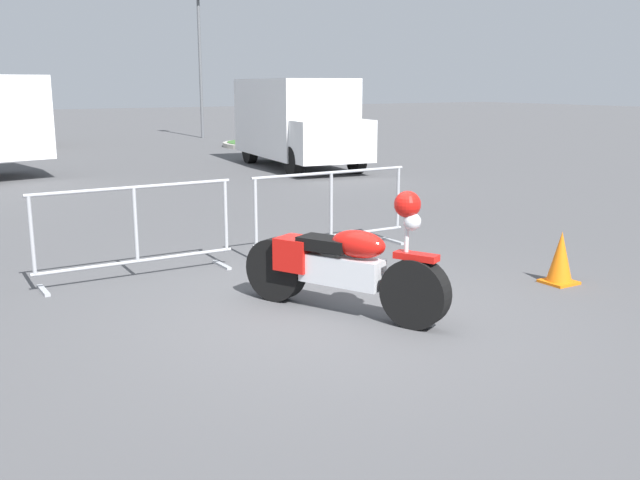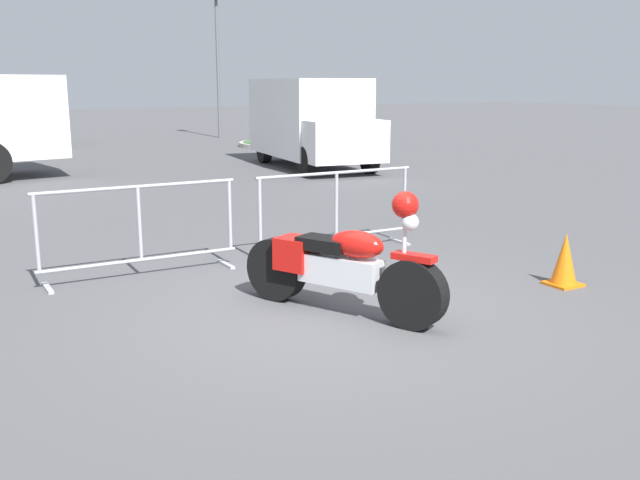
{
  "view_description": "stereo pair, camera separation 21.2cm",
  "coord_description": "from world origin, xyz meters",
  "px_view_note": "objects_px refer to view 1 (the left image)",
  "views": [
    {
      "loc": [
        -3.49,
        -5.52,
        2.19
      ],
      "look_at": [
        0.14,
        0.45,
        0.65
      ],
      "focal_mm": 40.0,
      "sensor_mm": 36.0,
      "label": 1
    },
    {
      "loc": [
        -3.31,
        -5.63,
        2.19
      ],
      "look_at": [
        0.14,
        0.45,
        0.65
      ],
      "focal_mm": 40.0,
      "sensor_mm": 36.0,
      "label": 2
    }
  ],
  "objects_px": {
    "parked_car_tan": "(7,125)",
    "street_lamp": "(200,45)",
    "delivery_van": "(297,120)",
    "traffic_cone": "(560,258)",
    "crowd_barrier_far": "(331,210)",
    "crowd_barrier_near": "(136,231)",
    "motorcycle": "(342,265)"
  },
  "relations": [
    {
      "from": "parked_car_tan",
      "to": "street_lamp",
      "type": "relative_size",
      "value": 0.77
    },
    {
      "from": "crowd_barrier_near",
      "to": "delivery_van",
      "type": "xyz_separation_m",
      "value": [
        7.06,
        8.77,
        0.69
      ]
    },
    {
      "from": "delivery_van",
      "to": "street_lamp",
      "type": "bearing_deg",
      "value": 177.88
    },
    {
      "from": "delivery_van",
      "to": "parked_car_tan",
      "type": "xyz_separation_m",
      "value": [
        -5.57,
        11.08,
        -0.5
      ]
    },
    {
      "from": "delivery_van",
      "to": "traffic_cone",
      "type": "relative_size",
      "value": 8.83
    },
    {
      "from": "parked_car_tan",
      "to": "traffic_cone",
      "type": "xyz_separation_m",
      "value": [
        2.47,
        -22.5,
        -0.46
      ]
    },
    {
      "from": "traffic_cone",
      "to": "street_lamp",
      "type": "bearing_deg",
      "value": 77.61
    },
    {
      "from": "delivery_van",
      "to": "traffic_cone",
      "type": "distance_m",
      "value": 11.88
    },
    {
      "from": "crowd_barrier_near",
      "to": "parked_car_tan",
      "type": "xyz_separation_m",
      "value": [
        1.49,
        19.85,
        0.19
      ]
    },
    {
      "from": "crowd_barrier_near",
      "to": "crowd_barrier_far",
      "type": "relative_size",
      "value": 1.0
    },
    {
      "from": "crowd_barrier_near",
      "to": "crowd_barrier_far",
      "type": "height_order",
      "value": "same"
    },
    {
      "from": "delivery_van",
      "to": "parked_car_tan",
      "type": "relative_size",
      "value": 1.19
    },
    {
      "from": "motorcycle",
      "to": "traffic_cone",
      "type": "height_order",
      "value": "motorcycle"
    },
    {
      "from": "crowd_barrier_near",
      "to": "street_lamp",
      "type": "distance_m",
      "value": 22.08
    },
    {
      "from": "crowd_barrier_near",
      "to": "motorcycle",
      "type": "bearing_deg",
      "value": -60.0
    },
    {
      "from": "motorcycle",
      "to": "crowd_barrier_far",
      "type": "relative_size",
      "value": 0.89
    },
    {
      "from": "street_lamp",
      "to": "crowd_barrier_far",
      "type": "bearing_deg",
      "value": -107.55
    },
    {
      "from": "parked_car_tan",
      "to": "street_lamp",
      "type": "xyz_separation_m",
      "value": [
        7.43,
        0.1,
        2.97
      ]
    },
    {
      "from": "street_lamp",
      "to": "crowd_barrier_near",
      "type": "bearing_deg",
      "value": -114.1
    },
    {
      "from": "crowd_barrier_far",
      "to": "delivery_van",
      "type": "distance_m",
      "value": 9.86
    },
    {
      "from": "motorcycle",
      "to": "traffic_cone",
      "type": "xyz_separation_m",
      "value": [
        2.65,
        -0.39,
        -0.19
      ]
    },
    {
      "from": "traffic_cone",
      "to": "street_lamp",
      "type": "distance_m",
      "value": 23.39
    },
    {
      "from": "crowd_barrier_near",
      "to": "delivery_van",
      "type": "height_order",
      "value": "delivery_van"
    },
    {
      "from": "motorcycle",
      "to": "delivery_van",
      "type": "bearing_deg",
      "value": 126.72
    },
    {
      "from": "street_lamp",
      "to": "traffic_cone",
      "type": "bearing_deg",
      "value": -102.39
    },
    {
      "from": "traffic_cone",
      "to": "crowd_barrier_far",
      "type": "bearing_deg",
      "value": 116.83
    },
    {
      "from": "motorcycle",
      "to": "crowd_barrier_far",
      "type": "bearing_deg",
      "value": 124.26
    },
    {
      "from": "motorcycle",
      "to": "parked_car_tan",
      "type": "distance_m",
      "value": 22.11
    },
    {
      "from": "parked_car_tan",
      "to": "traffic_cone",
      "type": "distance_m",
      "value": 22.64
    },
    {
      "from": "parked_car_tan",
      "to": "street_lamp",
      "type": "height_order",
      "value": "street_lamp"
    },
    {
      "from": "delivery_van",
      "to": "parked_car_tan",
      "type": "height_order",
      "value": "delivery_van"
    },
    {
      "from": "delivery_van",
      "to": "traffic_cone",
      "type": "xyz_separation_m",
      "value": [
        -3.11,
        -11.43,
        -0.95
      ]
    }
  ]
}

